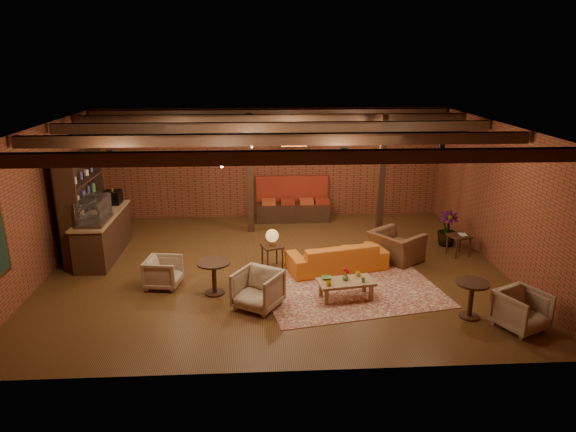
{
  "coord_description": "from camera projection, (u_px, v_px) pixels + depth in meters",
  "views": [
    {
      "loc": [
        -0.35,
        -10.76,
        4.61
      ],
      "look_at": [
        0.27,
        0.2,
        1.17
      ],
      "focal_mm": 32.0,
      "sensor_mm": 36.0,
      "label": 1
    }
  ],
  "objects": [
    {
      "name": "ceiling_spotlights",
      "position": [
        276.0,
        143.0,
        10.8
      ],
      "size": [
        6.4,
        4.4,
        0.28
      ],
      "primitive_type": null,
      "color": "black",
      "rests_on": "ceiling"
    },
    {
      "name": "rug",
      "position": [
        349.0,
        288.0,
        10.65
      ],
      "size": [
        3.99,
        3.33,
        0.01
      ],
      "primitive_type": "cube",
      "rotation": [
        0.0,
        0.0,
        0.19
      ],
      "color": "maroon",
      "rests_on": "floor"
    },
    {
      "name": "round_table_right",
      "position": [
        471.0,
        294.0,
        9.32
      ],
      "size": [
        0.6,
        0.6,
        0.7
      ],
      "color": "black",
      "rests_on": "floor"
    },
    {
      "name": "ceiling",
      "position": [
        276.0,
        126.0,
        10.69
      ],
      "size": [
        10.0,
        8.0,
        0.02
      ],
      "primitive_type": "cube",
      "color": "black",
      "rests_on": "wall_back"
    },
    {
      "name": "shelving_hutch",
      "position": [
        84.0,
        207.0,
        12.1
      ],
      "size": [
        0.52,
        2.0,
        2.4
      ],
      "primitive_type": null,
      "color": "black",
      "rests_on": "ground"
    },
    {
      "name": "coffee_table",
      "position": [
        345.0,
        283.0,
        10.1
      ],
      "size": [
        1.18,
        0.72,
        0.63
      ],
      "rotation": [
        0.0,
        0.0,
        0.16
      ],
      "color": "#885E3F",
      "rests_on": "floor"
    },
    {
      "name": "wall_right",
      "position": [
        500.0,
        197.0,
        11.44
      ],
      "size": [
        0.02,
        8.0,
        3.2
      ],
      "primitive_type": "cube",
      "color": "brown",
      "rests_on": "ground"
    },
    {
      "name": "post_right",
      "position": [
        382.0,
        178.0,
        13.23
      ],
      "size": [
        0.16,
        0.16,
        3.2
      ],
      "primitive_type": "cube",
      "color": "black",
      "rests_on": "ground"
    },
    {
      "name": "banquette",
      "position": [
        293.0,
        204.0,
        14.92
      ],
      "size": [
        2.1,
        0.7,
        1.0
      ],
      "primitive_type": null,
      "color": "maroon",
      "rests_on": "ground"
    },
    {
      "name": "wall_left",
      "position": [
        41.0,
        204.0,
        10.9
      ],
      "size": [
        0.02,
        8.0,
        3.2
      ],
      "primitive_type": "cube",
      "color": "brown",
      "rests_on": "ground"
    },
    {
      "name": "side_table_lamp",
      "position": [
        272.0,
        239.0,
        11.47
      ],
      "size": [
        0.56,
        0.56,
        0.91
      ],
      "rotation": [
        0.0,
        0.0,
        0.34
      ],
      "color": "black",
      "rests_on": "floor"
    },
    {
      "name": "service_counter",
      "position": [
        102.0,
        224.0,
        12.14
      ],
      "size": [
        0.8,
        2.5,
        1.6
      ],
      "primitive_type": null,
      "color": "black",
      "rests_on": "ground"
    },
    {
      "name": "service_sign",
      "position": [
        294.0,
        143.0,
        13.93
      ],
      "size": [
        0.86,
        0.06,
        0.3
      ],
      "primitive_type": "cube",
      "color": "#FF5E19",
      "rests_on": "ceiling"
    },
    {
      "name": "floor",
      "position": [
        277.0,
        268.0,
        11.65
      ],
      "size": [
        10.0,
        10.0,
        0.0
      ],
      "primitive_type": "plane",
      "color": "#3B210E",
      "rests_on": "ground"
    },
    {
      "name": "armchair_b",
      "position": [
        258.0,
        288.0,
        9.72
      ],
      "size": [
        1.06,
        1.04,
        0.81
      ],
      "primitive_type": "imported",
      "rotation": [
        0.0,
        0.0,
        -0.55
      ],
      "color": "#C6B599",
      "rests_on": "floor"
    },
    {
      "name": "armchair_far",
      "position": [
        522.0,
        308.0,
        8.97
      ],
      "size": [
        0.98,
        0.96,
        0.77
      ],
      "primitive_type": "imported",
      "rotation": [
        0.0,
        0.0,
        0.45
      ],
      "color": "#C6B599",
      "rests_on": "floor"
    },
    {
      "name": "plant_tall",
      "position": [
        451.0,
        195.0,
        12.67
      ],
      "size": [
        1.51,
        1.51,
        2.62
      ],
      "primitive_type": "imported",
      "rotation": [
        0.0,
        0.0,
        -0.03
      ],
      "color": "#4C7F4C",
      "rests_on": "floor"
    },
    {
      "name": "side_table_book",
      "position": [
        459.0,
        237.0,
        12.27
      ],
      "size": [
        0.56,
        0.56,
        0.53
      ],
      "rotation": [
        0.0,
        0.0,
        0.26
      ],
      "color": "black",
      "rests_on": "floor"
    },
    {
      "name": "sofa",
      "position": [
        337.0,
        256.0,
        11.48
      ],
      "size": [
        2.32,
        1.35,
        0.64
      ],
      "primitive_type": "imported",
      "rotation": [
        0.0,
        0.0,
        3.38
      ],
      "color": "#CC671C",
      "rests_on": "floor"
    },
    {
      "name": "armchair_a",
      "position": [
        163.0,
        271.0,
        10.62
      ],
      "size": [
        0.72,
        0.76,
        0.69
      ],
      "primitive_type": "imported",
      "rotation": [
        0.0,
        0.0,
        1.43
      ],
      "color": "#C6B599",
      "rests_on": "floor"
    },
    {
      "name": "post_left",
      "position": [
        250.0,
        174.0,
        13.62
      ],
      "size": [
        0.16,
        0.16,
        3.2
      ],
      "primitive_type": "cube",
      "color": "black",
      "rests_on": "ground"
    },
    {
      "name": "plant_counter",
      "position": [
        107.0,
        205.0,
        12.21
      ],
      "size": [
        0.35,
        0.39,
        0.3
      ],
      "primitive_type": "imported",
      "color": "#337F33",
      "rests_on": "service_counter"
    },
    {
      "name": "round_table_left",
      "position": [
        214.0,
        272.0,
        10.26
      ],
      "size": [
        0.66,
        0.66,
        0.69
      ],
      "color": "black",
      "rests_on": "floor"
    },
    {
      "name": "wall_back",
      "position": [
        271.0,
        163.0,
        14.98
      ],
      "size": [
        10.0,
        0.02,
        3.2
      ],
      "primitive_type": "cube",
      "color": "brown",
      "rests_on": "ground"
    },
    {
      "name": "wall_front",
      "position": [
        286.0,
        275.0,
        7.36
      ],
      "size": [
        10.0,
        0.02,
        3.2
      ],
      "primitive_type": "cube",
      "color": "brown",
      "rests_on": "ground"
    },
    {
      "name": "ceiling_pipe",
      "position": [
        273.0,
        132.0,
        12.32
      ],
      "size": [
        9.6,
        0.12,
        0.12
      ],
      "primitive_type": "cylinder",
      "rotation": [
        0.0,
        1.57,
        0.0
      ],
      "color": "black",
      "rests_on": "ceiling"
    },
    {
      "name": "armchair_right",
      "position": [
        396.0,
        242.0,
        11.95
      ],
      "size": [
        1.2,
        1.28,
        0.94
      ],
      "primitive_type": "imported",
      "rotation": [
        0.0,
        0.0,
        2.21
      ],
      "color": "brown",
      "rests_on": "floor"
    },
    {
      "name": "ceiling_beams",
      "position": [
        276.0,
        132.0,
        10.73
      ],
      "size": [
        9.8,
        6.4,
        0.22
      ],
      "primitive_type": null,
      "color": "black",
      "rests_on": "ceiling"
    }
  ]
}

